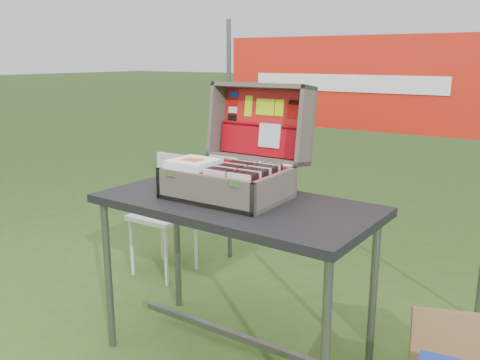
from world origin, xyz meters
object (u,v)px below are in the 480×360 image
Objects in this scene: table at (235,282)px; suitcase at (234,142)px; chair at (163,217)px; cardboard_box at (449,350)px.

table is 0.67m from suitcase.
suitcase reaches higher than chair.
table is 1.62× the size of chair.
suitcase is (-0.06, 0.08, 0.66)m from table.
suitcase reaches higher than cardboard_box.
chair is at bearing 152.89° from cardboard_box.
table is at bearing -53.80° from suitcase.
cardboard_box is at bearing 15.19° from suitcase.
chair is (-0.99, 0.59, -0.00)m from table.
chair is 2.27× the size of cardboard_box.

